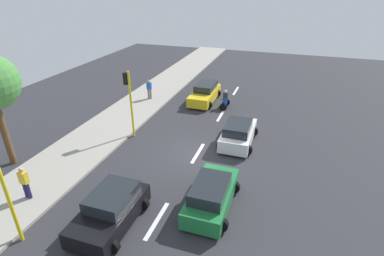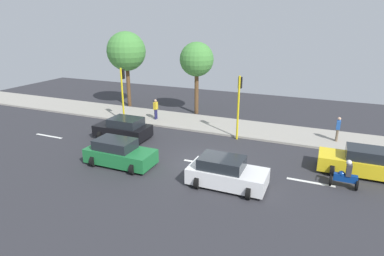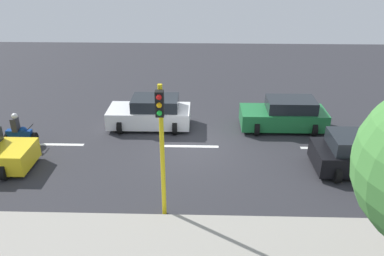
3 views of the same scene
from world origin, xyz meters
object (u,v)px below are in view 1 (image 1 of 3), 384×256
Objects in this scene: pedestrian_by_tree at (149,89)px; car_green at (211,195)px; car_black at (111,210)px; car_white at (238,133)px; motorcycle at (225,101)px; traffic_light_midblock at (129,95)px; pedestrian_near_signal at (25,182)px; car_yellow_cab at (205,93)px; traffic_light_corner at (0,181)px.

car_green is at bearing 126.81° from pedestrian_by_tree.
car_black and car_white have the same top height.
motorcycle is at bearing -69.13° from car_white.
pedestrian_by_tree is 6.99m from traffic_light_midblock.
pedestrian_near_signal reaches higher than car_white.
car_yellow_cab is 15.29m from car_black.
traffic_light_corner reaches higher than car_green.
traffic_light_midblock is (6.86, -5.15, 2.22)m from car_green.
car_white is (-4.11, 6.53, -0.00)m from car_yellow_cab.
car_white is 7.35m from traffic_light_midblock.
pedestrian_by_tree reaches higher than car_white.
car_green is at bearing 89.76° from car_white.
car_black is at bearing 83.13° from motorcycle.
pedestrian_by_tree is (4.62, 1.33, 0.35)m from car_yellow_cab.
car_yellow_cab is 1.15× the size of car_white.
car_green is 13.59m from car_yellow_cab.
car_black is 0.99× the size of car_white.
motorcycle is 0.34× the size of traffic_light_midblock.
motorcycle is (2.08, -11.96, -0.07)m from car_green.
motorcycle is at bearing -96.87° from car_black.
pedestrian_near_signal is 0.38× the size of traffic_light_corner.
traffic_light_corner is at bearing 73.63° from motorcycle.
pedestrian_by_tree is at bearing -30.77° from car_white.
traffic_light_midblock reaches higher than car_yellow_cab.
traffic_light_corner reaches higher than car_yellow_cab.
car_yellow_cab is 2.67× the size of pedestrian_by_tree.
traffic_light_midblock is (4.78, 6.81, 2.29)m from motorcycle.
traffic_light_corner reaches higher than pedestrian_by_tree.
pedestrian_near_signal is 3.17m from traffic_light_corner.
car_green and car_yellow_cab have the same top height.
pedestrian_by_tree reaches higher than motorcycle.
car_green is 8.41m from traffic_light_corner.
traffic_light_corner is (6.86, 4.32, 2.22)m from car_green.
pedestrian_by_tree is at bearing -88.72° from pedestrian_near_signal.
car_green is 1.04× the size of car_black.
car_black is 2.29× the size of pedestrian_near_signal.
car_white is 0.87× the size of traffic_light_corner.
pedestrian_near_signal is at bearing 66.07° from motorcycle.
traffic_light_midblock is at bearing 105.87° from pedestrian_by_tree.
traffic_light_midblock is at bearing 54.93° from motorcycle.
traffic_light_midblock reaches higher than car_black.
car_yellow_cab is 1.17× the size of car_black.
car_black is at bearing 109.37° from pedestrian_by_tree.
motorcycle is 0.91× the size of pedestrian_by_tree.
traffic_light_midblock reaches higher than car_green.
traffic_light_corner is at bearing 80.86° from car_yellow_cab.
motorcycle is at bearing -106.37° from traffic_light_corner.
motorcycle reaches higher than car_green.
motorcycle is 15.57m from pedestrian_near_signal.
pedestrian_near_signal is 13.90m from pedestrian_by_tree.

